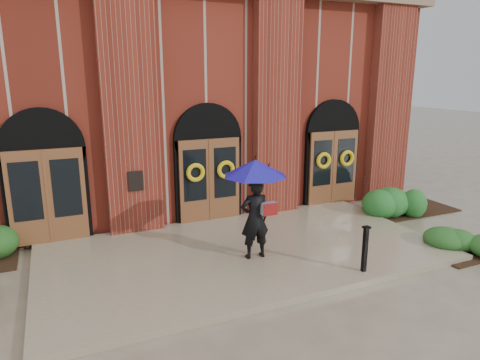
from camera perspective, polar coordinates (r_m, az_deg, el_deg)
ground at (r=11.02m, az=0.97°, el=-10.19°), size 90.00×90.00×0.00m
landing at (r=11.12m, az=0.64°, el=-9.55°), size 10.00×5.30×0.15m
church_building at (r=18.44m, az=-10.73°, el=10.52°), size 16.20×12.53×7.00m
man_with_umbrella at (r=10.08m, az=2.03°, el=-1.33°), size 1.58×1.58×2.43m
metal_post at (r=10.10m, az=16.33°, el=-8.69°), size 0.15×0.15×1.07m
hedge_wall_right at (r=15.38m, az=20.95°, el=-2.38°), size 3.41×1.36×0.87m
hedge_front_right at (r=12.51m, az=27.03°, el=-7.47°), size 1.50×1.28×0.53m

